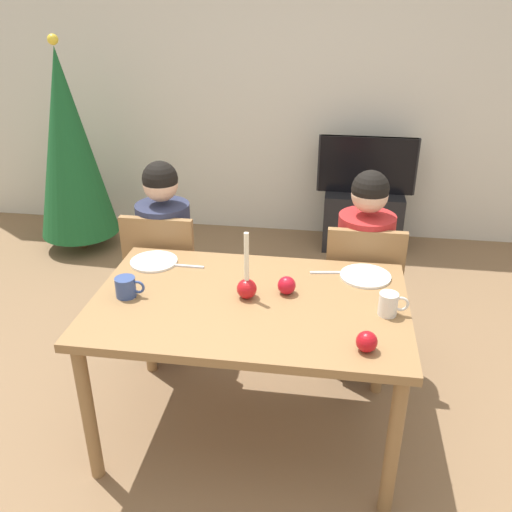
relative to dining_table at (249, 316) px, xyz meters
name	(u,v)px	position (x,y,z in m)	size (l,w,h in m)	color
ground_plane	(250,428)	(0.00, 0.00, -0.67)	(7.68, 7.68, 0.00)	brown
back_wall	(299,82)	(0.00, 2.60, 0.63)	(6.40, 0.10, 2.60)	beige
dining_table	(249,316)	(0.00, 0.00, 0.00)	(1.40, 0.90, 0.75)	olive
chair_left	(166,274)	(-0.59, 0.61, -0.15)	(0.40, 0.40, 0.90)	olive
chair_right	(361,288)	(0.52, 0.61, -0.15)	(0.40, 0.40, 0.90)	olive
person_left_child	(167,263)	(-0.59, 0.64, -0.10)	(0.30, 0.30, 1.17)	#33384C
person_right_child	(362,276)	(0.52, 0.64, -0.10)	(0.30, 0.30, 1.17)	#33384C
tv_stand	(362,219)	(0.59, 2.30, -0.43)	(0.64, 0.40, 0.48)	black
tv	(367,165)	(0.59, 2.30, 0.04)	(0.79, 0.05, 0.46)	black
christmas_tree	(69,145)	(-1.75, 1.93, 0.21)	(0.63, 0.63, 1.70)	brown
candle_centerpiece	(247,285)	(-0.01, 0.02, 0.15)	(0.09, 0.09, 0.32)	red
plate_left	(154,261)	(-0.53, 0.29, 0.09)	(0.24, 0.24, 0.01)	white
plate_right	(365,276)	(0.52, 0.29, 0.09)	(0.24, 0.24, 0.01)	white
mug_left	(126,287)	(-0.55, -0.05, 0.13)	(0.14, 0.09, 0.09)	#33477F
mug_right	(389,304)	(0.60, -0.03, 0.13)	(0.13, 0.08, 0.10)	silver
fork_left	(186,266)	(-0.36, 0.27, 0.09)	(0.18, 0.01, 0.01)	silver
fork_right	(329,273)	(0.34, 0.31, 0.09)	(0.18, 0.01, 0.01)	silver
apple_near_candle	(287,285)	(0.16, 0.08, 0.12)	(0.08, 0.08, 0.08)	red
apple_by_left_plate	(367,342)	(0.50, -0.31, 0.12)	(0.08, 0.08, 0.08)	#B10F17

